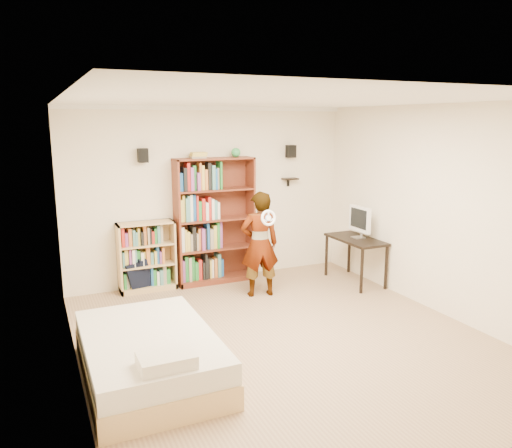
{
  "coord_description": "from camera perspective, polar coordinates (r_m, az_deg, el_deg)",
  "views": [
    {
      "loc": [
        -2.53,
        -4.81,
        2.48
      ],
      "look_at": [
        -0.08,
        0.6,
        1.25
      ],
      "focal_mm": 35.0,
      "sensor_mm": 36.0,
      "label": 1
    }
  ],
  "objects": [
    {
      "name": "navy_bag",
      "position": [
        7.6,
        -13.34,
        -5.74
      ],
      "size": [
        0.4,
        0.3,
        0.5
      ],
      "primitive_type": null,
      "rotation": [
        0.0,
        0.0,
        0.19
      ],
      "color": "black",
      "rests_on": "ground"
    },
    {
      "name": "daybed",
      "position": [
        5.15,
        -12.11,
        -13.91
      ],
      "size": [
        1.23,
        1.89,
        0.56
      ],
      "primitive_type": null,
      "color": "silver",
      "rests_on": "ground"
    },
    {
      "name": "wall_shelf",
      "position": [
        8.25,
        3.93,
        5.17
      ],
      "size": [
        0.25,
        0.16,
        0.02
      ],
      "primitive_type": "cube",
      "color": "black",
      "rests_on": "room_shell"
    },
    {
      "name": "room_shell",
      "position": [
        5.48,
        3.4,
        4.12
      ],
      "size": [
        4.52,
        5.02,
        2.71
      ],
      "color": "white",
      "rests_on": "ground"
    },
    {
      "name": "speaker_left",
      "position": [
        7.38,
        -12.81,
        7.65
      ],
      "size": [
        0.14,
        0.12,
        0.2
      ],
      "primitive_type": "cube",
      "color": "black",
      "rests_on": "room_shell"
    },
    {
      "name": "computer_desk",
      "position": [
        7.95,
        11.25,
        -4.08
      ],
      "size": [
        0.52,
        1.03,
        0.7
      ],
      "primitive_type": null,
      "color": "black",
      "rests_on": "ground"
    },
    {
      "name": "wii_wheel",
      "position": [
        6.77,
        1.43,
        0.7
      ],
      "size": [
        0.22,
        0.08,
        0.23
      ],
      "primitive_type": "torus",
      "rotation": [
        1.36,
        0.0,
        0.0
      ],
      "color": "white",
      "rests_on": "person"
    },
    {
      "name": "tall_bookshelf",
      "position": [
        7.71,
        -4.72,
        0.34
      ],
      "size": [
        1.23,
        0.36,
        1.94
      ],
      "primitive_type": null,
      "color": "brown",
      "rests_on": "ground"
    },
    {
      "name": "person",
      "position": [
        7.11,
        0.42,
        -2.32
      ],
      "size": [
        0.61,
        0.45,
        1.52
      ],
      "primitive_type": "imported",
      "rotation": [
        0.0,
        0.0,
        2.97
      ],
      "color": "black",
      "rests_on": "ground"
    },
    {
      "name": "ground",
      "position": [
        5.97,
        3.19,
        -12.88
      ],
      "size": [
        4.5,
        5.0,
        0.01
      ],
      "primitive_type": "cube",
      "color": "tan",
      "rests_on": "ground"
    },
    {
      "name": "crown_molding",
      "position": [
        5.44,
        3.52,
        13.65
      ],
      "size": [
        4.5,
        5.0,
        0.06
      ],
      "color": "white",
      "rests_on": "room_shell"
    },
    {
      "name": "imac",
      "position": [
        7.85,
        11.66,
        0.2
      ],
      "size": [
        0.18,
        0.5,
        0.49
      ],
      "primitive_type": null,
      "rotation": [
        0.0,
        0.0,
        0.17
      ],
      "color": "white",
      "rests_on": "computer_desk"
    },
    {
      "name": "speaker_right",
      "position": [
        8.2,
        4.01,
        8.29
      ],
      "size": [
        0.14,
        0.12,
        0.2
      ],
      "primitive_type": "cube",
      "color": "black",
      "rests_on": "room_shell"
    },
    {
      "name": "low_bookshelf",
      "position": [
        7.56,
        -12.37,
        -3.65
      ],
      "size": [
        0.83,
        0.31,
        1.03
      ],
      "primitive_type": null,
      "color": "#D6B473",
      "rests_on": "ground"
    }
  ]
}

